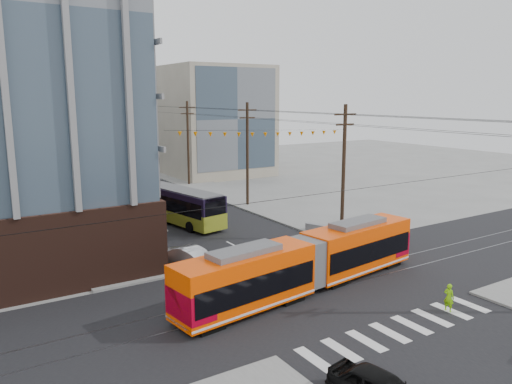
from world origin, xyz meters
TOP-DOWN VIEW (x-y plane):
  - ground at (0.00, 0.00)m, footprint 160.00×160.00m
  - bg_bldg_ne_near at (16.00, 48.00)m, footprint 14.00×14.00m
  - bg_bldg_ne_far at (18.00, 68.00)m, footprint 16.00×16.00m
  - utility_pole_far at (8.50, 56.00)m, footprint 0.30×0.30m
  - streetcar at (-0.87, 3.70)m, footprint 18.14×4.91m
  - city_bus at (-0.89, 23.45)m, footprint 4.80×12.16m
  - parked_car_silver at (-5.32, 11.77)m, footprint 3.06×4.54m
  - parked_car_white at (-5.88, 18.70)m, footprint 3.12×5.16m
  - parked_car_grey at (-5.34, 26.33)m, footprint 2.11×4.46m
  - pedestrian at (3.85, -2.89)m, footprint 0.47×0.63m
  - jersey_barrier at (8.30, 12.75)m, footprint 2.23×3.76m

SIDE VIEW (x-z plane):
  - ground at x=0.00m, z-range 0.00..0.00m
  - jersey_barrier at x=8.30m, z-range 0.00..0.75m
  - parked_car_grey at x=-5.34m, z-range 0.00..1.23m
  - parked_car_white at x=-5.88m, z-range 0.00..1.40m
  - parked_car_silver at x=-5.32m, z-range 0.00..1.42m
  - pedestrian at x=3.85m, z-range 0.00..1.58m
  - city_bus at x=-0.89m, z-range 0.00..3.37m
  - streetcar at x=-0.87m, z-range 0.00..3.46m
  - utility_pole_far at x=8.50m, z-range 0.00..11.00m
  - bg_bldg_ne_far at x=18.00m, z-range 0.00..14.00m
  - bg_bldg_ne_near at x=16.00m, z-range 0.00..16.00m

